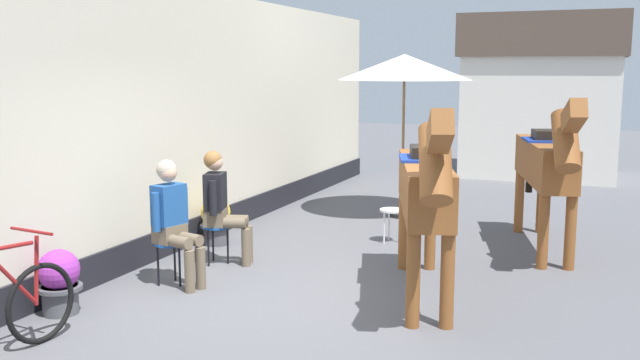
{
  "coord_description": "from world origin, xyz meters",
  "views": [
    {
      "loc": [
        2.69,
        -6.51,
        2.36
      ],
      "look_at": [
        -0.4,
        1.2,
        1.05
      ],
      "focal_mm": 39.8,
      "sensor_mm": 36.0,
      "label": 1
    }
  ],
  "objects_px": {
    "saddled_horse_near": "(425,188)",
    "spare_stool_white": "(391,213)",
    "flower_planter_far": "(216,220)",
    "seated_visitor_far": "(221,201)",
    "saddled_horse_far": "(547,163)",
    "flower_planter_near": "(59,280)",
    "seated_visitor_near": "(173,216)",
    "cafe_parasol": "(404,68)"
  },
  "relations": [
    {
      "from": "seated_visitor_far",
      "to": "flower_planter_near",
      "type": "distance_m",
      "value": 2.26
    },
    {
      "from": "seated_visitor_near",
      "to": "cafe_parasol",
      "type": "height_order",
      "value": "cafe_parasol"
    },
    {
      "from": "flower_planter_near",
      "to": "cafe_parasol",
      "type": "bearing_deg",
      "value": 71.9
    },
    {
      "from": "saddled_horse_near",
      "to": "saddled_horse_far",
      "type": "bearing_deg",
      "value": 68.05
    },
    {
      "from": "seated_visitor_far",
      "to": "cafe_parasol",
      "type": "xyz_separation_m",
      "value": [
        1.29,
        3.54,
        1.59
      ]
    },
    {
      "from": "seated_visitor_near",
      "to": "flower_planter_far",
      "type": "bearing_deg",
      "value": 106.19
    },
    {
      "from": "cafe_parasol",
      "to": "seated_visitor_near",
      "type": "bearing_deg",
      "value": -106.49
    },
    {
      "from": "seated_visitor_near",
      "to": "spare_stool_white",
      "type": "distance_m",
      "value": 3.26
    },
    {
      "from": "seated_visitor_far",
      "to": "saddled_horse_near",
      "type": "relative_size",
      "value": 0.48
    },
    {
      "from": "seated_visitor_near",
      "to": "flower_planter_far",
      "type": "relative_size",
      "value": 2.17
    },
    {
      "from": "spare_stool_white",
      "to": "seated_visitor_far",
      "type": "bearing_deg",
      "value": -131.4
    },
    {
      "from": "saddled_horse_near",
      "to": "spare_stool_white",
      "type": "relative_size",
      "value": 6.3
    },
    {
      "from": "seated_visitor_near",
      "to": "saddled_horse_far",
      "type": "height_order",
      "value": "saddled_horse_far"
    },
    {
      "from": "saddled_horse_far",
      "to": "spare_stool_white",
      "type": "relative_size",
      "value": 6.38
    },
    {
      "from": "seated_visitor_near",
      "to": "spare_stool_white",
      "type": "relative_size",
      "value": 3.02
    },
    {
      "from": "seated_visitor_far",
      "to": "flower_planter_far",
      "type": "relative_size",
      "value": 2.17
    },
    {
      "from": "saddled_horse_far",
      "to": "cafe_parasol",
      "type": "distance_m",
      "value": 2.97
    },
    {
      "from": "saddled_horse_near",
      "to": "spare_stool_white",
      "type": "xyz_separation_m",
      "value": [
        -0.98,
        2.2,
        -0.76
      ]
    },
    {
      "from": "flower_planter_near",
      "to": "saddled_horse_far",
      "type": "bearing_deg",
      "value": 45.57
    },
    {
      "from": "flower_planter_near",
      "to": "seated_visitor_far",
      "type": "bearing_deg",
      "value": 75.17
    },
    {
      "from": "flower_planter_far",
      "to": "spare_stool_white",
      "type": "height_order",
      "value": "flower_planter_far"
    },
    {
      "from": "seated_visitor_far",
      "to": "cafe_parasol",
      "type": "bearing_deg",
      "value": 69.97
    },
    {
      "from": "seated_visitor_far",
      "to": "flower_planter_near",
      "type": "height_order",
      "value": "seated_visitor_far"
    },
    {
      "from": "saddled_horse_far",
      "to": "flower_planter_near",
      "type": "xyz_separation_m",
      "value": [
        -4.15,
        -4.24,
        -0.82
      ]
    },
    {
      "from": "saddled_horse_near",
      "to": "flower_planter_far",
      "type": "xyz_separation_m",
      "value": [
        -3.15,
        1.19,
        -0.82
      ]
    },
    {
      "from": "saddled_horse_far",
      "to": "flower_planter_near",
      "type": "relative_size",
      "value": 4.59
    },
    {
      "from": "flower_planter_far",
      "to": "flower_planter_near",
      "type": "bearing_deg",
      "value": -90.22
    },
    {
      "from": "seated_visitor_far",
      "to": "seated_visitor_near",
      "type": "bearing_deg",
      "value": -92.4
    },
    {
      "from": "flower_planter_far",
      "to": "seated_visitor_near",
      "type": "bearing_deg",
      "value": -73.81
    },
    {
      "from": "saddled_horse_near",
      "to": "flower_planter_near",
      "type": "relative_size",
      "value": 4.53
    },
    {
      "from": "seated_visitor_near",
      "to": "saddled_horse_far",
      "type": "xyz_separation_m",
      "value": [
        3.62,
        3.05,
        0.38
      ]
    },
    {
      "from": "flower_planter_far",
      "to": "seated_visitor_far",
      "type": "bearing_deg",
      "value": -55.92
    },
    {
      "from": "cafe_parasol",
      "to": "spare_stool_white",
      "type": "relative_size",
      "value": 5.61
    },
    {
      "from": "saddled_horse_near",
      "to": "flower_planter_far",
      "type": "bearing_deg",
      "value": 159.23
    },
    {
      "from": "saddled_horse_near",
      "to": "cafe_parasol",
      "type": "xyz_separation_m",
      "value": [
        -1.3,
        3.92,
        1.2
      ]
    },
    {
      "from": "seated_visitor_near",
      "to": "seated_visitor_far",
      "type": "height_order",
      "value": "same"
    },
    {
      "from": "flower_planter_far",
      "to": "cafe_parasol",
      "type": "bearing_deg",
      "value": 55.82
    },
    {
      "from": "saddled_horse_near",
      "to": "flower_planter_near",
      "type": "bearing_deg",
      "value": -150.7
    },
    {
      "from": "cafe_parasol",
      "to": "spare_stool_white",
      "type": "xyz_separation_m",
      "value": [
        0.32,
        -1.72,
        -1.96
      ]
    },
    {
      "from": "seated_visitor_near",
      "to": "saddled_horse_far",
      "type": "distance_m",
      "value": 4.75
    },
    {
      "from": "cafe_parasol",
      "to": "flower_planter_near",
      "type": "bearing_deg",
      "value": -108.1
    },
    {
      "from": "seated_visitor_near",
      "to": "saddled_horse_near",
      "type": "height_order",
      "value": "saddled_horse_near"
    }
  ]
}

